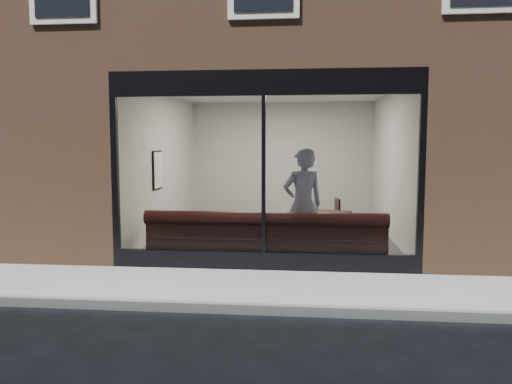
# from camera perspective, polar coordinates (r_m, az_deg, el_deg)

# --- Properties ---
(ground) EXTENTS (120.00, 120.00, 0.00)m
(ground) POSITION_cam_1_polar(r_m,az_deg,el_deg) (6.24, -0.80, -13.58)
(ground) COLOR black
(ground) RESTS_ON ground
(sidewalk_near) EXTENTS (40.00, 2.00, 0.01)m
(sidewalk_near) POSITION_cam_1_polar(r_m,az_deg,el_deg) (7.18, 0.13, -10.95)
(sidewalk_near) COLOR gray
(sidewalk_near) RESTS_ON ground
(kerb_near) EXTENTS (40.00, 0.10, 0.12)m
(kerb_near) POSITION_cam_1_polar(r_m,az_deg,el_deg) (6.17, -0.86, -13.21)
(kerb_near) COLOR gray
(kerb_near) RESTS_ON ground
(host_building_pier_left) EXTENTS (2.50, 12.00, 3.20)m
(host_building_pier_left) POSITION_cam_1_polar(r_m,az_deg,el_deg) (14.55, -11.96, 3.63)
(host_building_pier_left) COLOR brown
(host_building_pier_left) RESTS_ON ground
(host_building_pier_right) EXTENTS (2.50, 12.00, 3.20)m
(host_building_pier_right) POSITION_cam_1_polar(r_m,az_deg,el_deg) (14.20, 18.30, 3.43)
(host_building_pier_right) COLOR brown
(host_building_pier_right) RESTS_ON ground
(host_building_backfill) EXTENTS (5.00, 6.00, 3.20)m
(host_building_backfill) POSITION_cam_1_polar(r_m,az_deg,el_deg) (16.88, 3.48, 3.98)
(host_building_backfill) COLOR brown
(host_building_backfill) RESTS_ON ground
(cafe_floor) EXTENTS (6.00, 6.00, 0.00)m
(cafe_floor) POSITION_cam_1_polar(r_m,az_deg,el_deg) (11.06, 2.18, -5.03)
(cafe_floor) COLOR #2D2D30
(cafe_floor) RESTS_ON ground
(cafe_ceiling) EXTENTS (6.00, 6.00, 0.00)m
(cafe_ceiling) POSITION_cam_1_polar(r_m,az_deg,el_deg) (10.94, 2.24, 11.52)
(cafe_ceiling) COLOR white
(cafe_ceiling) RESTS_ON host_building_upper
(cafe_wall_back) EXTENTS (5.00, 0.00, 5.00)m
(cafe_wall_back) POSITION_cam_1_polar(r_m,az_deg,el_deg) (13.87, 2.98, 3.66)
(cafe_wall_back) COLOR silver
(cafe_wall_back) RESTS_ON ground
(cafe_wall_left) EXTENTS (0.00, 6.00, 6.00)m
(cafe_wall_left) POSITION_cam_1_polar(r_m,az_deg,el_deg) (11.32, -10.50, 3.17)
(cafe_wall_left) COLOR silver
(cafe_wall_left) RESTS_ON ground
(cafe_wall_right) EXTENTS (0.00, 6.00, 6.00)m
(cafe_wall_right) POSITION_cam_1_polar(r_m,az_deg,el_deg) (11.02, 15.26, 3.01)
(cafe_wall_right) COLOR silver
(cafe_wall_right) RESTS_ON ground
(storefront_kick) EXTENTS (5.00, 0.10, 0.30)m
(storefront_kick) POSITION_cam_1_polar(r_m,az_deg,el_deg) (8.16, 0.86, -7.90)
(storefront_kick) COLOR black
(storefront_kick) RESTS_ON ground
(storefront_header) EXTENTS (5.00, 0.10, 0.40)m
(storefront_header) POSITION_cam_1_polar(r_m,az_deg,el_deg) (7.99, 0.89, 12.39)
(storefront_header) COLOR black
(storefront_header) RESTS_ON host_building_upper
(storefront_mullion) EXTENTS (0.06, 0.10, 2.50)m
(storefront_mullion) POSITION_cam_1_polar(r_m,az_deg,el_deg) (7.95, 0.88, 1.96)
(storefront_mullion) COLOR black
(storefront_mullion) RESTS_ON storefront_kick
(storefront_glass) EXTENTS (4.80, 0.00, 4.80)m
(storefront_glass) POSITION_cam_1_polar(r_m,az_deg,el_deg) (7.92, 0.86, 1.95)
(storefront_glass) COLOR white
(storefront_glass) RESTS_ON storefront_kick
(banquette) EXTENTS (4.00, 0.55, 0.45)m
(banquette) POSITION_cam_1_polar(r_m,az_deg,el_deg) (8.53, 1.09, -6.79)
(banquette) COLOR #3E1916
(banquette) RESTS_ON cafe_floor
(person) EXTENTS (0.85, 0.71, 1.98)m
(person) POSITION_cam_1_polar(r_m,az_deg,el_deg) (8.70, 5.37, -1.47)
(person) COLOR #A3B2D7
(person) RESTS_ON cafe_floor
(cafe_table_left) EXTENTS (0.68, 0.68, 0.04)m
(cafe_table_left) POSITION_cam_1_polar(r_m,az_deg,el_deg) (9.35, -9.40, -2.57)
(cafe_table_left) COLOR black
(cafe_table_left) RESTS_ON cafe_floor
(cafe_table_right) EXTENTS (0.88, 0.88, 0.04)m
(cafe_table_right) POSITION_cam_1_polar(r_m,az_deg,el_deg) (9.52, 8.37, -2.42)
(cafe_table_right) COLOR black
(cafe_table_right) RESTS_ON cafe_floor
(cafe_chair_right) EXTENTS (0.44, 0.44, 0.04)m
(cafe_chair_right) POSITION_cam_1_polar(r_m,az_deg,el_deg) (10.26, 8.20, -4.67)
(cafe_chair_right) COLOR black
(cafe_chair_right) RESTS_ON cafe_floor
(wall_poster) EXTENTS (0.02, 0.57, 0.76)m
(wall_poster) POSITION_cam_1_polar(r_m,az_deg,el_deg) (10.78, -11.11, 2.49)
(wall_poster) COLOR white
(wall_poster) RESTS_ON cafe_wall_left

